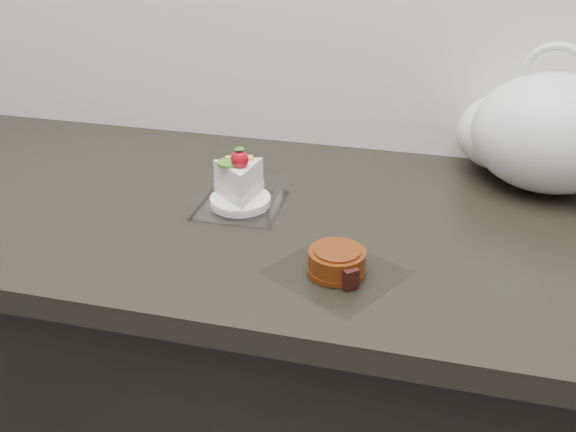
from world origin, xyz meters
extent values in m
cube|color=black|center=(0.00, 1.69, 0.43)|extent=(2.00, 0.60, 0.86)
cube|color=black|center=(0.00, 1.69, 0.88)|extent=(2.04, 0.64, 0.04)
cube|color=white|center=(-0.09, 1.69, 0.90)|extent=(0.14, 0.14, 0.00)
cylinder|color=white|center=(-0.09, 1.69, 0.91)|extent=(0.10, 0.10, 0.01)
ellipsoid|color=red|center=(-0.09, 1.68, 0.99)|extent=(0.03, 0.03, 0.03)
cone|color=#2D7223|center=(-0.09, 1.68, 1.01)|extent=(0.02, 0.02, 0.01)
cylinder|color=#51912A|center=(-0.11, 1.68, 0.98)|extent=(0.04, 0.04, 0.00)
cube|color=#FFAF30|center=(-0.10, 1.71, 0.98)|extent=(0.05, 0.03, 0.00)
cube|color=white|center=(0.10, 1.52, 0.90)|extent=(0.22, 0.21, 0.00)
cylinder|color=maroon|center=(0.10, 1.52, 0.92)|extent=(0.10, 0.10, 0.03)
cylinder|color=maroon|center=(0.10, 1.52, 0.91)|extent=(0.11, 0.11, 0.01)
cylinder|color=maroon|center=(0.10, 1.52, 0.94)|extent=(0.08, 0.08, 0.00)
cube|color=black|center=(0.12, 1.49, 0.92)|extent=(0.03, 0.03, 0.03)
ellipsoid|color=white|center=(0.41, 1.89, 1.01)|extent=(0.34, 0.29, 0.21)
ellipsoid|color=white|center=(0.33, 1.93, 0.98)|extent=(0.20, 0.19, 0.14)
torus|color=white|center=(0.40, 1.89, 1.10)|extent=(0.12, 0.03, 0.12)
camera|label=1|loc=(0.22, 0.77, 1.40)|focal=40.00mm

